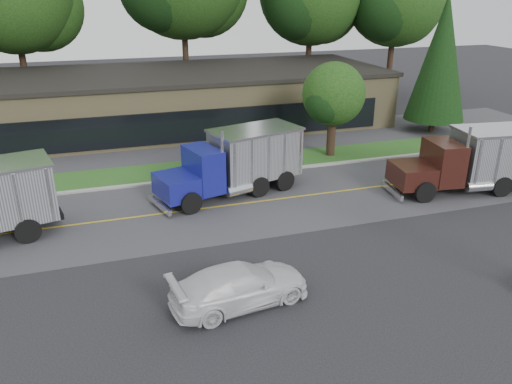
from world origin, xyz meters
TOP-DOWN VIEW (x-y plane):
  - ground at (0.00, 0.00)m, footprint 140.00×140.00m
  - road at (0.00, 9.00)m, footprint 60.00×8.00m
  - center_line at (0.00, 9.00)m, footprint 60.00×0.12m
  - curb at (0.00, 13.20)m, footprint 60.00×0.30m
  - grass_verge at (0.00, 15.00)m, footprint 60.00×3.40m
  - far_parking at (0.00, 20.00)m, footprint 60.00×7.00m
  - strip_mall at (2.00, 26.00)m, footprint 32.00×12.00m
  - tree_far_e at (24.15, 31.12)m, footprint 10.06×9.47m
  - evergreen_right at (20.00, 18.00)m, footprint 4.43×4.43m
  - tree_verge at (10.06, 15.05)m, footprint 4.26×4.01m
  - dump_truck_blue at (2.43, 10.62)m, footprint 8.27×4.50m
  - dump_truck_maroon at (15.04, 7.04)m, footprint 8.98×3.65m
  - rally_car at (-0.30, 0.67)m, footprint 5.18×2.73m

SIDE VIEW (x-z plane):
  - ground at x=0.00m, z-range 0.00..0.00m
  - road at x=0.00m, z-range -0.01..0.01m
  - center_line at x=0.00m, z-range 0.00..0.00m
  - curb at x=0.00m, z-range -0.06..0.06m
  - grass_verge at x=0.00m, z-range -0.01..0.01m
  - far_parking at x=0.00m, z-range -0.01..0.01m
  - rally_car at x=-0.30m, z-range 0.00..1.43m
  - dump_truck_blue at x=2.43m, z-range 0.12..3.48m
  - dump_truck_maroon at x=15.04m, z-range 0.13..3.49m
  - strip_mall at x=2.00m, z-range 0.00..4.00m
  - tree_verge at x=10.06m, z-range 0.83..6.90m
  - evergreen_right at x=20.00m, z-range 0.50..10.56m
  - tree_far_e at x=24.15m, z-range 1.98..16.34m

